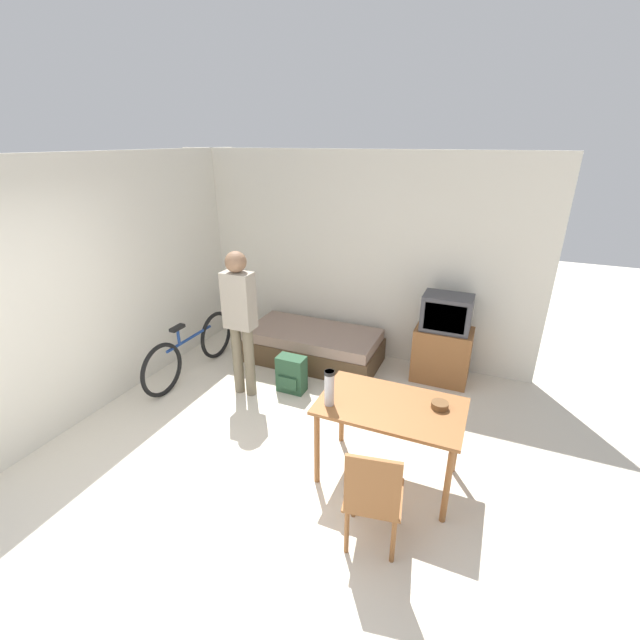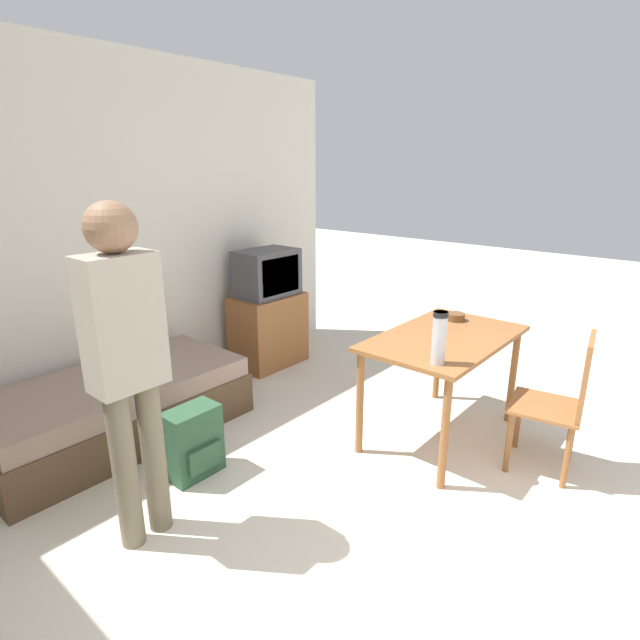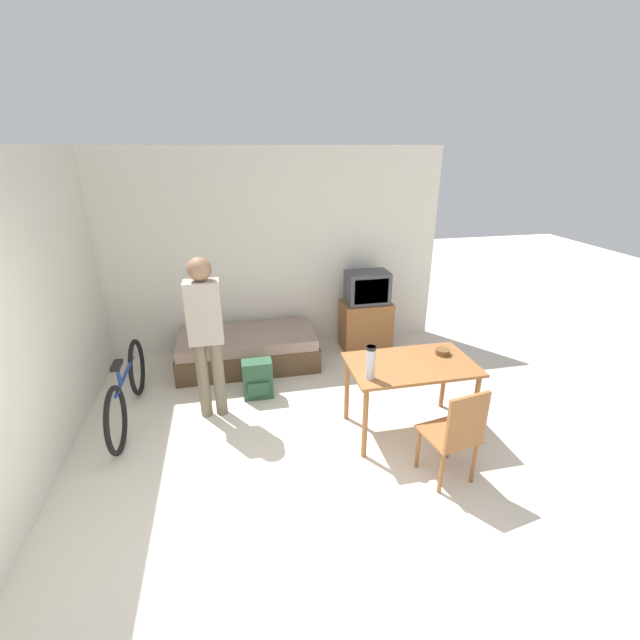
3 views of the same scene
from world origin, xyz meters
TOP-DOWN VIEW (x-y plane):
  - wall_back at (0.00, 3.40)m, footprint 5.00×0.06m
  - daybed at (-0.24, 2.86)m, footprint 1.78×0.86m
  - tv at (1.41, 3.04)m, footprint 0.68×0.44m
  - dining_table at (1.24, 1.12)m, footprint 1.21×0.73m
  - wooden_chair at (1.33, 0.35)m, footprint 0.48×0.48m
  - person_standing at (-0.67, 1.81)m, footprint 0.34×0.23m
  - thermos_flask at (0.76, 0.93)m, footprint 0.09×0.09m
  - mate_bowl at (1.62, 1.23)m, footprint 0.14×0.14m
  - backpack at (-0.18, 2.06)m, footprint 0.34×0.23m

SIDE VIEW (x-z plane):
  - backpack at x=-0.18m, z-range 0.00..0.45m
  - daybed at x=-0.24m, z-range 0.00..0.45m
  - wooden_chair at x=1.33m, z-range 0.05..0.96m
  - tv at x=1.41m, z-range -0.04..1.08m
  - dining_table at x=1.24m, z-range 0.28..1.04m
  - mate_bowl at x=1.62m, z-range 0.76..0.81m
  - thermos_flask at x=0.76m, z-range 0.77..1.09m
  - person_standing at x=-0.67m, z-range 0.15..1.88m
  - wall_back at x=0.00m, z-range 0.00..2.70m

